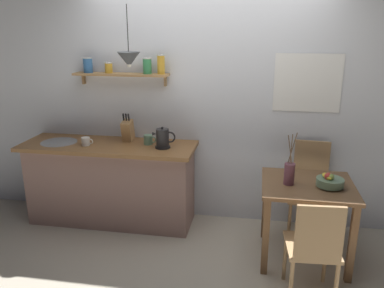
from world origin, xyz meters
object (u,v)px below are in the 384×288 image
(twig_vase, at_px, (289,173))
(pendant_lamp, at_px, (129,59))
(dining_chair_near, at_px, (314,246))
(fruit_bowl, at_px, (330,181))
(dining_chair_far, at_px, (310,186))
(coffee_mug_by_sink, at_px, (86,141))
(knife_block, at_px, (128,130))
(coffee_mug_spare, at_px, (148,140))
(electric_kettle, at_px, (163,139))
(dining_table, at_px, (307,198))

(twig_vase, bearing_deg, pendant_lamp, 167.52)
(dining_chair_near, relative_size, fruit_bowl, 3.76)
(dining_chair_near, xyz_separation_m, dining_chair_far, (0.09, 1.13, 0.03))
(dining_chair_near, height_order, coffee_mug_by_sink, coffee_mug_by_sink)
(coffee_mug_by_sink, bearing_deg, knife_block, 30.44)
(knife_block, relative_size, coffee_mug_spare, 2.33)
(twig_vase, relative_size, coffee_mug_spare, 3.53)
(dining_chair_far, height_order, knife_block, knife_block)
(fruit_bowl, height_order, knife_block, knife_block)
(dining_chair_far, height_order, twig_vase, twig_vase)
(dining_chair_far, bearing_deg, coffee_mug_spare, -177.79)
(dining_chair_far, xyz_separation_m, coffee_mug_spare, (-1.66, -0.06, 0.42))
(knife_block, height_order, coffee_mug_by_sink, knife_block)
(electric_kettle, bearing_deg, coffee_mug_by_sink, -176.40)
(pendant_lamp, bearing_deg, coffee_mug_spare, 47.92)
(dining_table, distance_m, twig_vase, 0.30)
(knife_block, distance_m, pendant_lamp, 0.80)
(fruit_bowl, bearing_deg, dining_chair_near, -106.71)
(dining_chair_far, relative_size, coffee_mug_spare, 7.22)
(knife_block, distance_m, coffee_mug_by_sink, 0.45)
(pendant_lamp, bearing_deg, coffee_mug_by_sink, -179.16)
(fruit_bowl, bearing_deg, twig_vase, 178.36)
(fruit_bowl, xyz_separation_m, pendant_lamp, (-1.87, 0.35, 0.97))
(dining_chair_far, bearing_deg, twig_vase, -115.37)
(twig_vase, bearing_deg, fruit_bowl, -1.64)
(dining_chair_far, bearing_deg, knife_block, 179.63)
(dining_table, relative_size, dining_chair_far, 0.83)
(dining_chair_near, xyz_separation_m, electric_kettle, (-1.40, 0.97, 0.50))
(dining_table, bearing_deg, pendant_lamp, 169.99)
(coffee_mug_spare, bearing_deg, electric_kettle, -28.02)
(dining_table, xyz_separation_m, coffee_mug_by_sink, (-2.20, 0.29, 0.33))
(dining_chair_near, height_order, coffee_mug_spare, coffee_mug_spare)
(knife_block, bearing_deg, pendant_lamp, -60.43)
(dining_chair_far, xyz_separation_m, electric_kettle, (-1.49, -0.16, 0.47))
(electric_kettle, bearing_deg, twig_vase, -17.30)
(twig_vase, distance_m, pendant_lamp, 1.82)
(dining_table, bearing_deg, dining_chair_near, -90.16)
(knife_block, bearing_deg, dining_table, -15.78)
(dining_chair_near, height_order, twig_vase, twig_vase)
(fruit_bowl, distance_m, coffee_mug_spare, 1.82)
(coffee_mug_spare, bearing_deg, pendant_lamp, -132.08)
(electric_kettle, bearing_deg, pendant_lamp, -171.91)
(coffee_mug_by_sink, bearing_deg, dining_chair_near, -22.56)
(dining_chair_far, height_order, coffee_mug_by_sink, coffee_mug_by_sink)
(fruit_bowl, bearing_deg, pendant_lamp, 169.45)
(twig_vase, xyz_separation_m, electric_kettle, (-1.23, 0.38, 0.15))
(dining_chair_far, distance_m, fruit_bowl, 0.62)
(electric_kettle, height_order, pendant_lamp, pendant_lamp)
(fruit_bowl, bearing_deg, electric_kettle, 165.97)
(dining_chair_near, xyz_separation_m, knife_block, (-1.82, 1.14, 0.52))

